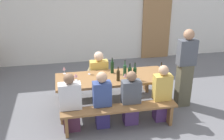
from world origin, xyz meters
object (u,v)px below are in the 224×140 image
(seated_guest_near_3, at_px, (162,95))
(standing_host, at_px, (185,69))
(wine_bottle_1, at_px, (135,73))
(seated_guest_near_1, at_px, (102,101))
(bench_far, at_px, (106,80))
(seated_guest_near_0, at_px, (71,104))
(wooden_door, at_px, (156,25))
(seated_guest_near_2, at_px, (131,99))
(bench_near, at_px, (120,112))
(wine_bottle_4, at_px, (125,70))
(wine_glass_3, at_px, (125,75))
(tasting_table, at_px, (112,80))
(wine_bottle_5, at_px, (161,72))
(wine_bottle_3, at_px, (112,67))
(seated_guest_far_0, at_px, (99,77))
(wine_bottle_0, at_px, (118,75))
(wine_bottle_2, at_px, (130,73))
(wine_glass_2, at_px, (89,69))
(wine_glass_0, at_px, (64,69))
(wine_glass_1, at_px, (76,75))

(seated_guest_near_3, bearing_deg, standing_host, -55.24)
(wine_bottle_1, height_order, seated_guest_near_1, seated_guest_near_1)
(bench_far, bearing_deg, wine_bottle_1, -65.70)
(seated_guest_near_0, bearing_deg, standing_host, -78.98)
(wooden_door, bearing_deg, wine_bottle_1, -116.67)
(wooden_door, height_order, seated_guest_near_0, wooden_door)
(bench_far, relative_size, wine_bottle_1, 6.10)
(seated_guest_near_1, distance_m, seated_guest_near_2, 0.55)
(bench_near, xyz_separation_m, seated_guest_near_0, (-0.87, 0.15, 0.17))
(bench_far, height_order, wine_bottle_4, wine_bottle_4)
(wine_bottle_4, relative_size, wine_glass_3, 2.18)
(tasting_table, height_order, seated_guest_near_2, seated_guest_near_2)
(tasting_table, bearing_deg, wooden_door, 55.94)
(tasting_table, height_order, seated_guest_near_3, seated_guest_near_3)
(seated_guest_near_1, bearing_deg, wine_bottle_5, -75.24)
(seated_guest_near_0, height_order, seated_guest_near_2, seated_guest_near_0)
(bench_far, xyz_separation_m, wine_bottle_3, (0.05, -0.50, 0.52))
(wine_bottle_3, relative_size, seated_guest_far_0, 0.30)
(wine_bottle_0, xyz_separation_m, wine_bottle_2, (0.23, 0.01, 0.02))
(wooden_door, relative_size, wine_bottle_0, 7.17)
(wine_bottle_2, bearing_deg, wine_glass_2, 151.03)
(wine_glass_3, bearing_deg, wooden_door, 60.69)
(wine_bottle_1, distance_m, wine_bottle_4, 0.24)
(wine_bottle_4, bearing_deg, bench_far, 109.52)
(bench_far, bearing_deg, tasting_table, -90.00)
(wine_glass_3, relative_size, seated_guest_far_0, 0.14)
(wooden_door, bearing_deg, wine_bottle_2, -118.19)
(wine_glass_0, xyz_separation_m, wine_glass_2, (0.50, -0.12, 0.00))
(wine_bottle_4, height_order, seated_guest_near_0, seated_guest_near_0)
(tasting_table, distance_m, wine_bottle_4, 0.33)
(bench_far, bearing_deg, bench_near, -90.00)
(bench_near, distance_m, seated_guest_near_0, 0.90)
(wine_glass_0, distance_m, seated_guest_near_2, 1.54)
(bench_near, distance_m, wine_bottle_1, 0.83)
(wine_bottle_4, xyz_separation_m, seated_guest_near_2, (-0.01, -0.54, -0.37))
(tasting_table, distance_m, seated_guest_near_2, 0.64)
(bench_near, relative_size, seated_guest_far_0, 1.93)
(wine_glass_3, bearing_deg, seated_guest_near_3, -27.18)
(seated_guest_far_0, height_order, standing_host, standing_host)
(wine_bottle_5, bearing_deg, wine_bottle_4, 162.89)
(wine_bottle_3, distance_m, seated_guest_near_0, 1.25)
(wine_bottle_4, height_order, seated_guest_near_3, seated_guest_near_3)
(bench_far, relative_size, wine_glass_1, 14.94)
(wine_bottle_3, bearing_deg, seated_guest_near_1, -114.13)
(wine_bottle_0, bearing_deg, wine_bottle_2, 3.21)
(wine_glass_1, relative_size, seated_guest_near_2, 0.13)
(wine_glass_2, distance_m, seated_guest_near_1, 0.87)
(wine_bottle_0, relative_size, wine_bottle_3, 0.88)
(wine_glass_0, height_order, seated_guest_near_0, seated_guest_near_0)
(wine_bottle_1, bearing_deg, wine_bottle_0, 178.97)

